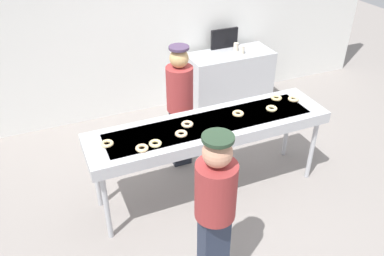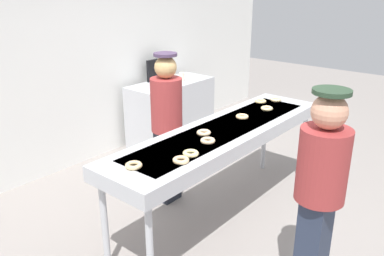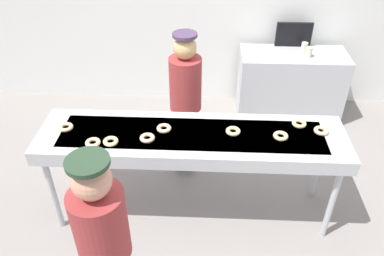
# 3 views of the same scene
# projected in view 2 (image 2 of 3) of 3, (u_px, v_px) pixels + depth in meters

# --- Properties ---
(ground_plane) EXTENTS (16.00, 16.00, 0.00)m
(ground_plane) POSITION_uv_depth(u_px,v_px,m) (221.00, 216.00, 4.15)
(ground_plane) COLOR gray
(back_wall) EXTENTS (8.00, 0.12, 3.10)m
(back_wall) POSITION_uv_depth(u_px,v_px,m) (77.00, 45.00, 4.98)
(back_wall) COLOR white
(back_wall) RESTS_ON ground
(fryer_conveyor) EXTENTS (2.74, 0.69, 0.97)m
(fryer_conveyor) POSITION_uv_depth(u_px,v_px,m) (224.00, 136.00, 3.84)
(fryer_conveyor) COLOR #B7BABF
(fryer_conveyor) RESTS_ON ground
(plain_donut_0) EXTENTS (0.14, 0.14, 0.04)m
(plain_donut_0) POSITION_uv_depth(u_px,v_px,m) (276.00, 100.00, 4.67)
(plain_donut_0) COLOR beige
(plain_donut_0) RESTS_ON fryer_conveyor
(plain_donut_1) EXTENTS (0.15, 0.15, 0.04)m
(plain_donut_1) POSITION_uv_depth(u_px,v_px,m) (134.00, 165.00, 3.00)
(plain_donut_1) COLOR #E8C78B
(plain_donut_1) RESTS_ON fryer_conveyor
(plain_donut_2) EXTENTS (0.17, 0.17, 0.04)m
(plain_donut_2) POSITION_uv_depth(u_px,v_px,m) (204.00, 133.00, 3.65)
(plain_donut_2) COLOR beige
(plain_donut_2) RESTS_ON fryer_conveyor
(plain_donut_3) EXTENTS (0.18, 0.18, 0.04)m
(plain_donut_3) POSITION_uv_depth(u_px,v_px,m) (191.00, 153.00, 3.21)
(plain_donut_3) COLOR #E7D58C
(plain_donut_3) RESTS_ON fryer_conveyor
(plain_donut_4) EXTENTS (0.18, 0.18, 0.04)m
(plain_donut_4) POSITION_uv_depth(u_px,v_px,m) (242.00, 117.00, 4.08)
(plain_donut_4) COLOR #F6CB8A
(plain_donut_4) RESTS_ON fryer_conveyor
(plain_donut_5) EXTENTS (0.15, 0.15, 0.04)m
(plain_donut_5) POSITION_uv_depth(u_px,v_px,m) (208.00, 141.00, 3.47)
(plain_donut_5) COLOR beige
(plain_donut_5) RESTS_ON fryer_conveyor
(plain_donut_6) EXTENTS (0.17, 0.17, 0.04)m
(plain_donut_6) POSITION_uv_depth(u_px,v_px,m) (267.00, 108.00, 4.35)
(plain_donut_6) COLOR beige
(plain_donut_6) RESTS_ON fryer_conveyor
(plain_donut_7) EXTENTS (0.18, 0.18, 0.04)m
(plain_donut_7) POSITION_uv_depth(u_px,v_px,m) (260.00, 101.00, 4.61)
(plain_donut_7) COLOR #EED187
(plain_donut_7) RESTS_ON fryer_conveyor
(plain_donut_8) EXTENTS (0.16, 0.16, 0.04)m
(plain_donut_8) POSITION_uv_depth(u_px,v_px,m) (181.00, 160.00, 3.09)
(plain_donut_8) COLOR #EBC38C
(plain_donut_8) RESTS_ON fryer_conveyor
(worker_baker) EXTENTS (0.33, 0.33, 1.63)m
(worker_baker) POSITION_uv_depth(u_px,v_px,m) (167.00, 121.00, 4.16)
(worker_baker) COLOR #1F222C
(worker_baker) RESTS_ON ground
(customer_waiting) EXTENTS (0.34, 0.34, 1.66)m
(customer_waiting) POSITION_uv_depth(u_px,v_px,m) (320.00, 189.00, 2.74)
(customer_waiting) COLOR #283146
(customer_waiting) RESTS_ON ground
(prep_counter) EXTENTS (1.35, 0.58, 0.91)m
(prep_counter) POSITION_uv_depth(u_px,v_px,m) (171.00, 112.00, 5.97)
(prep_counter) COLOR #B7BABF
(prep_counter) RESTS_ON ground
(paper_cup_0) EXTENTS (0.08, 0.08, 0.13)m
(paper_cup_0) POSITION_uv_depth(u_px,v_px,m) (182.00, 77.00, 5.84)
(paper_cup_0) COLOR beige
(paper_cup_0) RESTS_ON prep_counter
(paper_cup_1) EXTENTS (0.08, 0.08, 0.13)m
(paper_cup_1) POSITION_uv_depth(u_px,v_px,m) (173.00, 76.00, 5.91)
(paper_cup_1) COLOR beige
(paper_cup_1) RESTS_ON prep_counter
(menu_display) EXTENTS (0.46, 0.04, 0.32)m
(menu_display) POSITION_uv_depth(u_px,v_px,m) (159.00, 69.00, 5.90)
(menu_display) COLOR black
(menu_display) RESTS_ON prep_counter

